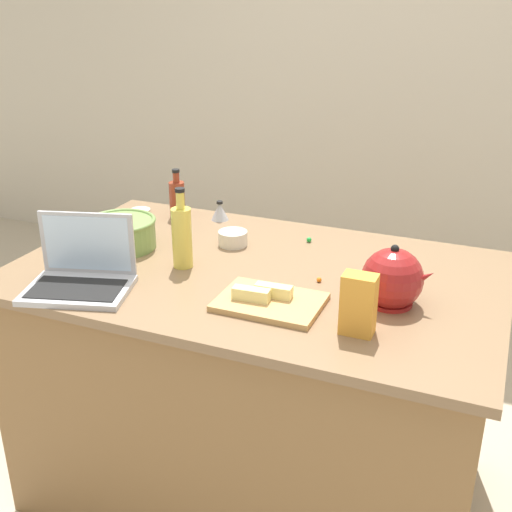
{
  "coord_description": "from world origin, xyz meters",
  "views": [
    {
      "loc": [
        0.73,
        -1.76,
        1.75
      ],
      "look_at": [
        0.0,
        0.0,
        0.95
      ],
      "focal_mm": 44.79,
      "sensor_mm": 36.0,
      "label": 1
    }
  ],
  "objects_px": {
    "cutting_board": "(270,302)",
    "butter_stick_right": "(274,291)",
    "laptop": "(81,274)",
    "ramekin_small": "(233,238)",
    "ramekin_medium": "(140,214)",
    "kitchen_timer": "(220,211)",
    "candy_bag": "(358,304)",
    "bottle_oil": "(182,236)",
    "bottle_soy": "(177,198)",
    "kettle": "(393,279)",
    "mixing_bowl_large": "(121,233)",
    "butter_stick_left": "(251,294)"
  },
  "relations": [
    {
      "from": "laptop",
      "to": "cutting_board",
      "type": "xyz_separation_m",
      "value": [
        0.58,
        0.11,
        -0.04
      ]
    },
    {
      "from": "laptop",
      "to": "butter_stick_left",
      "type": "bearing_deg",
      "value": 9.79
    },
    {
      "from": "ramekin_medium",
      "to": "kitchen_timer",
      "type": "xyz_separation_m",
      "value": [
        0.3,
        0.11,
        0.02
      ]
    },
    {
      "from": "bottle_oil",
      "to": "kettle",
      "type": "distance_m",
      "value": 0.69
    },
    {
      "from": "mixing_bowl_large",
      "to": "kettle",
      "type": "xyz_separation_m",
      "value": [
        0.97,
        -0.07,
        0.02
      ]
    },
    {
      "from": "kettle",
      "to": "candy_bag",
      "type": "distance_m",
      "value": 0.21
    },
    {
      "from": "bottle_oil",
      "to": "ramekin_small",
      "type": "distance_m",
      "value": 0.26
    },
    {
      "from": "ramekin_small",
      "to": "cutting_board",
      "type": "bearing_deg",
      "value": -52.68
    },
    {
      "from": "bottle_oil",
      "to": "kettle",
      "type": "xyz_separation_m",
      "value": [
        0.69,
        -0.01,
        -0.03
      ]
    },
    {
      "from": "butter_stick_right",
      "to": "kitchen_timer",
      "type": "height_order",
      "value": "kitchen_timer"
    },
    {
      "from": "bottle_soy",
      "to": "kettle",
      "type": "xyz_separation_m",
      "value": [
        0.95,
        -0.43,
        -0.0
      ]
    },
    {
      "from": "cutting_board",
      "to": "kettle",
      "type": "bearing_deg",
      "value": 23.82
    },
    {
      "from": "bottle_oil",
      "to": "butter_stick_left",
      "type": "height_order",
      "value": "bottle_oil"
    },
    {
      "from": "bottle_soy",
      "to": "candy_bag",
      "type": "height_order",
      "value": "bottle_soy"
    },
    {
      "from": "mixing_bowl_large",
      "to": "butter_stick_left",
      "type": "height_order",
      "value": "mixing_bowl_large"
    },
    {
      "from": "cutting_board",
      "to": "butter_stick_right",
      "type": "relative_size",
      "value": 2.74
    },
    {
      "from": "cutting_board",
      "to": "ramekin_medium",
      "type": "relative_size",
      "value": 3.75
    },
    {
      "from": "cutting_board",
      "to": "ramekin_small",
      "type": "height_order",
      "value": "ramekin_small"
    },
    {
      "from": "butter_stick_left",
      "to": "kitchen_timer",
      "type": "distance_m",
      "value": 0.75
    },
    {
      "from": "kettle",
      "to": "laptop",
      "type": "bearing_deg",
      "value": -164.12
    },
    {
      "from": "bottle_oil",
      "to": "ramekin_medium",
      "type": "xyz_separation_m",
      "value": [
        -0.38,
        0.35,
        -0.09
      ]
    },
    {
      "from": "butter_stick_left",
      "to": "ramekin_medium",
      "type": "xyz_separation_m",
      "value": [
        -0.7,
        0.52,
        -0.02
      ]
    },
    {
      "from": "cutting_board",
      "to": "butter_stick_right",
      "type": "height_order",
      "value": "butter_stick_right"
    },
    {
      "from": "cutting_board",
      "to": "candy_bag",
      "type": "height_order",
      "value": "candy_bag"
    },
    {
      "from": "ramekin_medium",
      "to": "kitchen_timer",
      "type": "relative_size",
      "value": 1.04
    },
    {
      "from": "bottle_oil",
      "to": "ramekin_small",
      "type": "relative_size",
      "value": 2.59
    },
    {
      "from": "kettle",
      "to": "ramekin_small",
      "type": "bearing_deg",
      "value": 158.45
    },
    {
      "from": "butter_stick_right",
      "to": "ramekin_small",
      "type": "bearing_deg",
      "value": 129.24
    },
    {
      "from": "bottle_oil",
      "to": "candy_bag",
      "type": "xyz_separation_m",
      "value": [
        0.64,
        -0.21,
        -0.02
      ]
    },
    {
      "from": "butter_stick_right",
      "to": "kitchen_timer",
      "type": "bearing_deg",
      "value": 127.77
    },
    {
      "from": "kettle",
      "to": "butter_stick_right",
      "type": "xyz_separation_m",
      "value": [
        -0.32,
        -0.12,
        -0.04
      ]
    },
    {
      "from": "bottle_oil",
      "to": "cutting_board",
      "type": "xyz_separation_m",
      "value": [
        0.37,
        -0.15,
        -0.1
      ]
    },
    {
      "from": "laptop",
      "to": "cutting_board",
      "type": "distance_m",
      "value": 0.59
    },
    {
      "from": "butter_stick_right",
      "to": "bottle_oil",
      "type": "bearing_deg",
      "value": 160.96
    },
    {
      "from": "kitchen_timer",
      "to": "candy_bag",
      "type": "xyz_separation_m",
      "value": [
        0.73,
        -0.68,
        0.05
      ]
    },
    {
      "from": "butter_stick_right",
      "to": "ramekin_medium",
      "type": "bearing_deg",
      "value": 147.67
    },
    {
      "from": "kettle",
      "to": "butter_stick_left",
      "type": "xyz_separation_m",
      "value": [
        -0.37,
        -0.17,
        -0.04
      ]
    },
    {
      "from": "laptop",
      "to": "ramekin_medium",
      "type": "height_order",
      "value": "laptop"
    },
    {
      "from": "butter_stick_left",
      "to": "ramekin_medium",
      "type": "height_order",
      "value": "butter_stick_left"
    },
    {
      "from": "laptop",
      "to": "kettle",
      "type": "relative_size",
      "value": 1.68
    },
    {
      "from": "mixing_bowl_large",
      "to": "cutting_board",
      "type": "height_order",
      "value": "mixing_bowl_large"
    },
    {
      "from": "kitchen_timer",
      "to": "candy_bag",
      "type": "height_order",
      "value": "candy_bag"
    },
    {
      "from": "laptop",
      "to": "kitchen_timer",
      "type": "bearing_deg",
      "value": 80.54
    },
    {
      "from": "bottle_oil",
      "to": "candy_bag",
      "type": "relative_size",
      "value": 1.59
    },
    {
      "from": "kettle",
      "to": "candy_bag",
      "type": "height_order",
      "value": "kettle"
    },
    {
      "from": "kettle",
      "to": "cutting_board",
      "type": "xyz_separation_m",
      "value": [
        -0.32,
        -0.14,
        -0.07
      ]
    },
    {
      "from": "cutting_board",
      "to": "ramekin_small",
      "type": "relative_size",
      "value": 2.9
    },
    {
      "from": "cutting_board",
      "to": "candy_bag",
      "type": "bearing_deg",
      "value": -12.66
    },
    {
      "from": "laptop",
      "to": "ramekin_small",
      "type": "relative_size",
      "value": 3.45
    },
    {
      "from": "bottle_soy",
      "to": "cutting_board",
      "type": "distance_m",
      "value": 0.85
    }
  ]
}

